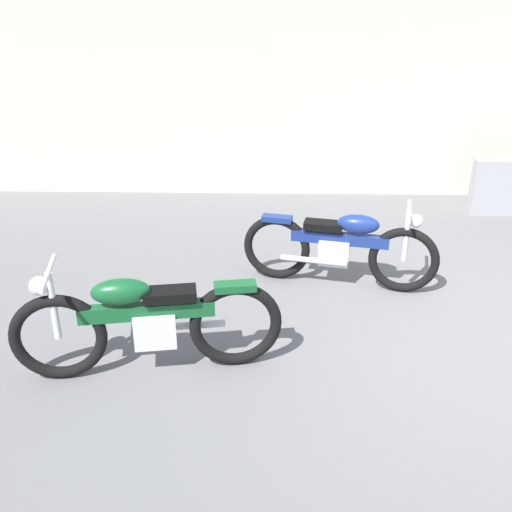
% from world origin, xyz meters
% --- Properties ---
extents(ground_plane, '(40.00, 40.00, 0.00)m').
position_xyz_m(ground_plane, '(0.00, 0.00, 0.00)').
color(ground_plane, slate).
extents(building_wall, '(18.00, 0.30, 2.98)m').
position_xyz_m(building_wall, '(0.00, 4.20, 1.49)').
color(building_wall, beige).
rests_on(building_wall, ground_plane).
extents(stone_marker, '(0.74, 0.20, 0.75)m').
position_xyz_m(stone_marker, '(1.11, 3.34, 0.37)').
color(stone_marker, '#9E9EA3').
rests_on(stone_marker, ground_plane).
extents(motorcycle_blue, '(1.99, 0.67, 0.91)m').
position_xyz_m(motorcycle_blue, '(-1.21, 1.25, 0.44)').
color(motorcycle_blue, black).
rests_on(motorcycle_blue, ground_plane).
extents(motorcycle_green, '(2.18, 0.67, 0.98)m').
position_xyz_m(motorcycle_green, '(-2.93, -0.30, 0.47)').
color(motorcycle_green, black).
rests_on(motorcycle_green, ground_plane).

